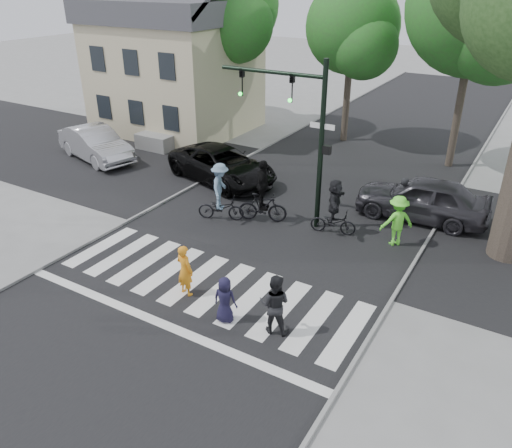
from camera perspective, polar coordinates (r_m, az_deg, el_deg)
The scene contains 23 objects.
ground at distance 14.63m, azimuth -7.82°, elevation -8.67°, with size 120.00×120.00×0.00m, color gray.
road_stem at distance 18.17m, azimuth 1.88°, elevation -0.85°, with size 10.00×70.00×0.01m, color black.
road_cross at distance 20.59m, azimuth 5.96°, elevation 2.48°, with size 70.00×10.00×0.01m, color black.
curb_left at distance 20.81m, azimuth -10.36°, elevation 2.58°, with size 0.10×70.00×0.10m, color gray.
curb_right at distance 16.63m, azimuth 17.31°, elevation -4.81°, with size 0.10×70.00×0.10m, color gray.
crosswalk at distance 15.05m, azimuth -6.27°, elevation -7.41°, with size 10.00×3.85×0.01m.
traffic_signal at distance 17.60m, azimuth 5.04°, elevation 11.78°, with size 4.45×0.29×6.00m.
bg_tree_0 at distance 33.13m, azimuth -10.44°, elevation 22.42°, with size 5.46×5.20×8.97m.
bg_tree_1 at distance 29.65m, azimuth -3.16°, elevation 23.30°, with size 6.09×5.80×9.80m.
bg_tree_2 at distance 27.56m, azimuth 11.30°, elevation 20.79°, with size 5.04×4.80×8.40m.
bg_tree_3 at distance 24.68m, azimuth 24.54°, elevation 21.14°, with size 6.30×6.00×10.20m.
house at distance 30.41m, azimuth -9.26°, elevation 17.69°, with size 8.40×8.10×8.82m.
pedestrian_woman at distance 14.49m, azimuth -8.13°, elevation -5.26°, with size 0.58×0.38×1.60m, color orange.
pedestrian_child at distance 13.40m, azimuth -3.57°, elevation -8.64°, with size 0.65×0.43×1.34m, color #1A1732.
pedestrian_adult at distance 12.92m, azimuth 2.15°, elevation -9.14°, with size 0.82×0.64×1.69m, color black.
cyclist_left at distance 18.72m, azimuth -4.07°, elevation 3.24°, with size 1.87×1.31×2.24m.
cyclist_mid at distance 18.55m, azimuth 0.77°, elevation 3.13°, with size 1.91×1.21×2.40m.
cyclist_right at distance 17.87m, azimuth 8.91°, elevation 1.61°, with size 1.72×1.59×2.07m.
car_suv at distance 22.47m, azimuth -3.89°, elevation 6.76°, with size 2.52×5.46×1.52m, color black.
car_silver at distance 26.40m, azimuth -17.87°, elevation 8.71°, with size 1.72×4.93×1.62m, color silver.
car_grey at distance 19.81m, azimuth 18.45°, elevation 2.79°, with size 1.97×4.89×1.67m, color #302F34.
bystander_hivis at distance 17.58m, azimuth 15.83°, elevation 0.35°, with size 1.16×0.67×1.80m, color #68FF3A.
bystander_dark at distance 19.68m, azimuth 16.46°, elevation 2.88°, with size 0.59×0.39×1.63m, color black.
Camera 1 is at (7.74, -9.12, 8.42)m, focal length 35.00 mm.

